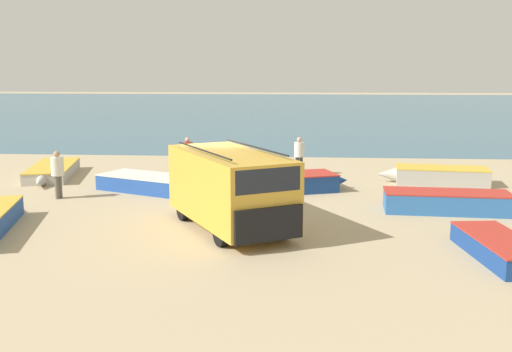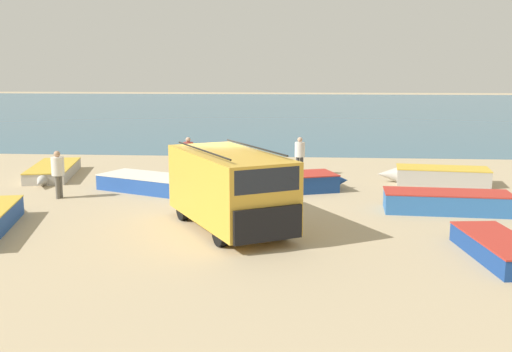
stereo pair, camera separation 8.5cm
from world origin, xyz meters
TOP-DOWN VIEW (x-y plane):
  - ground_plane at (0.00, 0.00)m, footprint 200.00×200.00m
  - sea_water at (0.00, 52.00)m, footprint 120.00×80.00m
  - parked_van at (0.55, -2.61)m, footprint 4.29×5.40m
  - fishing_rowboat_0 at (8.16, 4.95)m, footprint 4.50×1.99m
  - fishing_rowboat_1 at (-2.84, 2.51)m, footprint 5.35×3.35m
  - fishing_rowboat_2 at (7.55, -0.03)m, footprint 4.93×1.68m
  - fishing_rowboat_3 at (2.49, 3.07)m, footprint 3.87×2.56m
  - fishing_rowboat_5 at (-8.16, 5.30)m, footprint 2.58×5.52m
  - fishing_rowboat_6 at (7.50, -4.75)m, footprint 1.66×4.17m
  - fisherman_0 at (2.52, 6.55)m, footprint 0.44×0.44m
  - fisherman_1 at (-2.40, 6.38)m, footprint 0.43×0.43m
  - fisherman_2 at (-6.12, 1.07)m, footprint 0.45×0.45m

SIDE VIEW (x-z plane):
  - ground_plane at x=0.00m, z-range 0.00..0.00m
  - sea_water at x=0.00m, z-range 0.00..0.01m
  - fishing_rowboat_5 at x=-8.16m, z-range 0.00..0.50m
  - fishing_rowboat_6 at x=7.50m, z-range 0.00..0.52m
  - fishing_rowboat_1 at x=-2.84m, z-range 0.00..0.60m
  - fishing_rowboat_2 at x=7.55m, z-range 0.00..0.68m
  - fishing_rowboat_3 at x=2.49m, z-range 0.00..0.68m
  - fishing_rowboat_0 at x=8.16m, z-range 0.00..0.68m
  - fisherman_1 at x=-2.40m, z-range 0.16..1.82m
  - fisherman_0 at x=2.52m, z-range 0.16..1.85m
  - fisherman_2 at x=-6.12m, z-range 0.17..1.90m
  - parked_van at x=0.55m, z-range 0.05..2.43m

